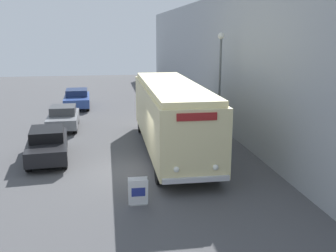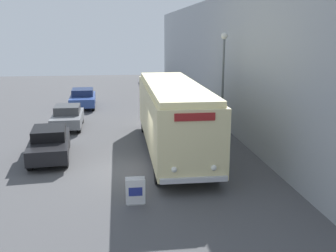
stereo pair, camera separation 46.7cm
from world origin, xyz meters
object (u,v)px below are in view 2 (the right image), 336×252
Objects in this scene: streetlamp at (223,70)px; parked_car_far at (83,98)px; parked_car_near at (50,143)px; vintage_bus at (173,114)px; parked_car_mid at (68,117)px; sign_board at (135,192)px.

streetlamp reaches higher than parked_car_far.
streetlamp is 14.14m from parked_car_far.
parked_car_near is 13.34m from parked_car_far.
vintage_bus is 2.79× the size of parked_car_mid.
parked_car_mid is at bearing 107.26° from sign_board.
streetlamp is (3.15, 2.34, 1.90)m from vintage_bus.
sign_board is at bearing -61.69° from parked_car_near.
parked_car_far is at bearing 99.96° from sign_board.
parked_car_mid is (-3.72, 11.98, 0.25)m from sign_board.
parked_car_far reaches higher than sign_board.
parked_car_near is (-6.02, -0.28, -1.22)m from vintage_bus.
vintage_bus is 2.44× the size of parked_car_near.
sign_board is (-2.17, -6.05, -1.51)m from vintage_bus.
parked_car_mid is at bearing 158.35° from streetlamp.
parked_car_mid is (-9.05, 3.59, -3.16)m from streetlamp.
sign_board is at bearing -122.41° from streetlamp.
vintage_bus reaches higher than parked_car_far.
parked_car_mid is at bearing 83.55° from parked_car_near.
parked_car_near reaches higher than sign_board.
sign_board is 0.21× the size of parked_car_far.
parked_car_mid is (-5.90, 5.93, -1.25)m from vintage_bus.
vintage_bus is at bearing -46.40° from parked_car_mid.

